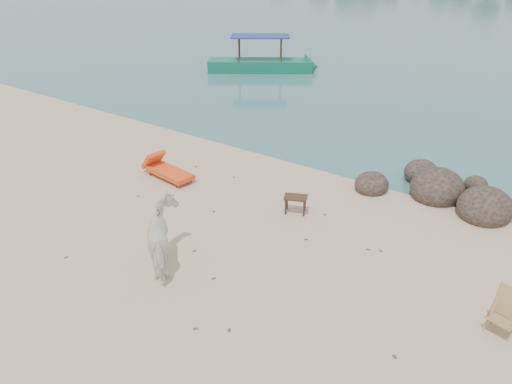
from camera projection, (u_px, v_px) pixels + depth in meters
boulders at (460, 196)px, 14.01m from camera, size 6.28×2.81×1.13m
cow at (165, 238)px, 11.06m from camera, size 1.87×1.78×1.50m
side_table at (295, 206)px, 13.47m from camera, size 0.72×0.61×0.49m
lounge_chair at (170, 171)px, 15.37m from camera, size 2.09×0.96×0.60m
deck_chair at (504, 316)px, 9.27m from camera, size 0.66×0.70×0.84m
boat_near at (260, 42)px, 27.68m from camera, size 6.23×4.94×3.19m
dead_leaves at (230, 241)px, 12.32m from camera, size 8.58×7.23×0.00m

